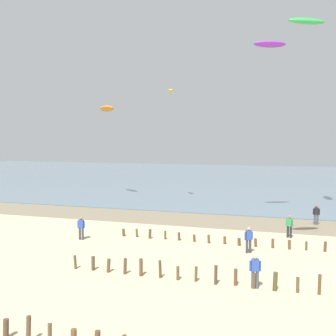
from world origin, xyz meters
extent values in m
cube|color=#84755B|center=(0.00, 26.85, 0.00)|extent=(120.00, 5.71, 0.01)
cube|color=slate|center=(0.00, 64.71, 0.05)|extent=(160.00, 70.00, 0.10)
cylinder|color=#4C3B2D|center=(-1.79, 4.88, 0.37)|extent=(0.24, 0.21, 0.74)
cylinder|color=brown|center=(-0.81, 4.88, 0.49)|extent=(0.20, 0.21, 0.99)
cylinder|color=brown|center=(0.11, 4.81, 0.43)|extent=(0.15, 0.18, 0.86)
cylinder|color=brown|center=(-3.19, 12.22, 0.39)|extent=(0.18, 0.18, 0.80)
cylinder|color=#4C3E2A|center=(-2.12, 12.34, 0.39)|extent=(0.20, 0.23, 0.79)
cylinder|color=brown|center=(-1.14, 12.27, 0.37)|extent=(0.23, 0.23, 0.77)
cylinder|color=brown|center=(-0.15, 12.26, 0.44)|extent=(0.22, 0.20, 0.89)
cylinder|color=brown|center=(0.78, 12.26, 0.47)|extent=(0.20, 0.22, 0.95)
cylinder|color=#4C402F|center=(1.87, 12.24, 0.48)|extent=(0.16, 0.19, 0.96)
cylinder|color=brown|center=(2.85, 12.23, 0.37)|extent=(0.17, 0.18, 0.74)
cylinder|color=brown|center=(3.80, 12.28, 0.40)|extent=(0.17, 0.18, 0.81)
cylinder|color=#4C3829|center=(4.85, 12.19, 0.49)|extent=(0.17, 0.17, 0.99)
cylinder|color=brown|center=(5.83, 12.33, 0.43)|extent=(0.18, 0.20, 0.86)
cylinder|color=brown|center=(6.75, 12.18, 0.39)|extent=(0.16, 0.19, 0.79)
cylinder|color=#4A4629|center=(7.75, 12.22, 0.46)|extent=(0.24, 0.22, 0.93)
cylinder|color=brown|center=(8.79, 12.29, 0.38)|extent=(0.15, 0.18, 0.76)
cylinder|color=brown|center=(9.76, 12.31, 0.50)|extent=(0.16, 0.20, 1.00)
cylinder|color=#4F3A29|center=(-3.39, 19.67, 0.28)|extent=(0.21, 0.21, 0.58)
cylinder|color=brown|center=(-2.34, 19.71, 0.31)|extent=(0.19, 0.18, 0.63)
cylinder|color=brown|center=(-1.24, 19.60, 0.35)|extent=(0.23, 0.21, 0.72)
cylinder|color=brown|center=(-0.10, 19.72, 0.31)|extent=(0.15, 0.17, 0.63)
cylinder|color=brown|center=(0.96, 19.70, 0.29)|extent=(0.20, 0.20, 0.60)
cylinder|color=brown|center=(2.10, 19.69, 0.25)|extent=(0.20, 0.20, 0.51)
cylinder|color=brown|center=(3.17, 19.58, 0.30)|extent=(0.20, 0.19, 0.60)
cylinder|color=brown|center=(4.29, 19.68, 0.27)|extent=(0.20, 0.22, 0.55)
cylinder|color=brown|center=(5.30, 19.61, 0.26)|extent=(0.24, 0.23, 0.52)
cylinder|color=brown|center=(6.41, 19.63, 0.28)|extent=(0.21, 0.19, 0.57)
cylinder|color=brown|center=(7.55, 19.62, 0.31)|extent=(0.19, 0.19, 0.63)
cylinder|color=brown|center=(8.62, 19.67, 0.31)|extent=(0.23, 0.23, 0.63)
cylinder|color=brown|center=(9.69, 19.71, 0.29)|extent=(0.15, 0.15, 0.59)
cylinder|color=brown|center=(10.86, 19.73, 0.33)|extent=(0.20, 0.21, 0.68)
cylinder|color=#232328|center=(8.60, 22.77, 0.44)|extent=(0.16, 0.16, 0.88)
cylinder|color=#232328|center=(8.80, 22.69, 0.44)|extent=(0.16, 0.16, 0.88)
cube|color=#338C4C|center=(8.70, 22.73, 1.18)|extent=(0.41, 0.33, 0.60)
sphere|color=#9E7051|center=(8.70, 22.73, 1.60)|extent=(0.22, 0.22, 0.22)
cylinder|color=#338C4C|center=(8.48, 22.81, 1.13)|extent=(0.09, 0.09, 0.52)
cylinder|color=#338C4C|center=(8.93, 22.65, 1.13)|extent=(0.09, 0.09, 0.52)
cylinder|color=#4C4C56|center=(6.89, 12.26, 0.44)|extent=(0.16, 0.16, 0.88)
cylinder|color=#4C4C56|center=(6.68, 12.22, 0.44)|extent=(0.16, 0.16, 0.88)
cube|color=#2D4CA5|center=(6.78, 12.24, 1.18)|extent=(0.39, 0.28, 0.60)
sphere|color=beige|center=(6.78, 12.24, 1.60)|extent=(0.22, 0.22, 0.22)
cylinder|color=#2D4CA5|center=(7.02, 12.29, 1.13)|extent=(0.09, 0.09, 0.52)
cylinder|color=#2D4CA5|center=(6.55, 12.20, 1.13)|extent=(0.09, 0.09, 0.52)
cylinder|color=#383842|center=(6.15, 18.08, 0.44)|extent=(0.16, 0.16, 0.88)
cylinder|color=#383842|center=(5.95, 17.98, 0.44)|extent=(0.16, 0.16, 0.88)
cube|color=#2D4CA5|center=(6.05, 18.03, 1.18)|extent=(0.42, 0.36, 0.60)
sphere|color=tan|center=(6.05, 18.03, 1.60)|extent=(0.22, 0.22, 0.22)
cylinder|color=#2D4CA5|center=(6.26, 18.14, 1.13)|extent=(0.09, 0.09, 0.52)
cylinder|color=#2D4CA5|center=(5.84, 17.92, 1.13)|extent=(0.09, 0.09, 0.52)
cylinder|color=#383842|center=(-5.88, 17.90, 0.44)|extent=(0.16, 0.16, 0.88)
cylinder|color=#383842|center=(-6.10, 17.87, 0.44)|extent=(0.16, 0.16, 0.88)
cube|color=#2D4CA5|center=(-5.99, 17.89, 1.18)|extent=(0.39, 0.27, 0.60)
sphere|color=#9E7051|center=(-5.99, 17.89, 1.60)|extent=(0.22, 0.22, 0.22)
cylinder|color=#2D4CA5|center=(-5.75, 17.92, 1.13)|extent=(0.09, 0.09, 0.52)
cylinder|color=#2D4CA5|center=(-6.23, 17.85, 1.13)|extent=(0.09, 0.09, 0.52)
cylinder|color=#4C4C56|center=(11.17, 27.91, 0.44)|extent=(0.16, 0.16, 0.88)
cylinder|color=#4C4C56|center=(10.95, 27.90, 0.44)|extent=(0.16, 0.16, 0.88)
cube|color=black|center=(11.06, 27.91, 1.18)|extent=(0.37, 0.23, 0.60)
sphere|color=brown|center=(11.06, 27.91, 1.60)|extent=(0.22, 0.22, 0.22)
cylinder|color=black|center=(11.30, 27.91, 1.13)|extent=(0.09, 0.09, 0.52)
cylinder|color=black|center=(10.82, 27.90, 1.13)|extent=(0.09, 0.09, 0.52)
ellipsoid|color=green|center=(9.19, 17.78, 14.32)|extent=(2.46, 1.78, 0.62)
ellipsoid|color=purple|center=(6.86, 29.25, 15.89)|extent=(3.13, 2.09, 0.69)
ellipsoid|color=yellow|center=(-4.14, 35.25, 12.90)|extent=(1.36, 1.93, 0.30)
ellipsoid|color=orange|center=(-12.74, 36.57, 11.17)|extent=(3.41, 3.18, 1.00)
camera|label=1|loc=(7.70, -6.22, 7.35)|focal=39.98mm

